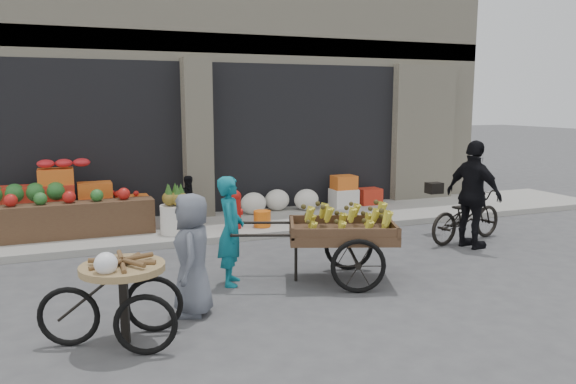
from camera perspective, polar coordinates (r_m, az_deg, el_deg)
name	(u,v)px	position (r m, az deg, el deg)	size (l,w,h in m)	color
ground	(290,299)	(7.10, 0.22, -10.86)	(80.00, 80.00, 0.00)	#424244
sidewalk	(210,227)	(10.85, -7.93, -3.53)	(18.00, 2.20, 0.12)	gray
building	(168,63)	(14.47, -12.08, 12.73)	(14.00, 6.45, 7.00)	beige
fruit_display	(69,202)	(10.71, -21.37, -0.91)	(3.10, 1.12, 1.24)	red
pineapple_bin	(175,219)	(10.15, -11.40, -2.71)	(0.52, 0.52, 0.50)	silver
fire_hydrant	(235,208)	(10.33, -5.36, -1.62)	(0.22, 0.22, 0.71)	#A5140F
orange_bucket	(262,219)	(10.48, -2.64, -2.73)	(0.32, 0.32, 0.30)	orange
right_bay_goods	(321,196)	(12.20, 3.34, -0.37)	(3.35, 0.60, 0.70)	silver
seated_person	(190,200)	(10.77, -9.93, -0.83)	(0.45, 0.35, 0.93)	black
banana_cart	(338,229)	(7.63, 5.13, -3.72)	(2.59, 1.73, 1.01)	brown
vendor_woman	(231,231)	(7.52, -5.83, -3.94)	(0.53, 0.35, 1.47)	#106B7B
tricycle_cart	(123,290)	(5.94, -16.44, -9.57)	(1.46, 1.04, 0.95)	#9E7F51
vendor_grey	(192,254)	(6.54, -9.70, -6.27)	(0.69, 0.45, 1.42)	slate
bicycle	(466,216)	(10.31, 17.64, -2.33)	(0.60, 1.72, 0.90)	black
cyclist	(474,195)	(9.80, 18.34, -0.26)	(1.06, 0.44, 1.81)	black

